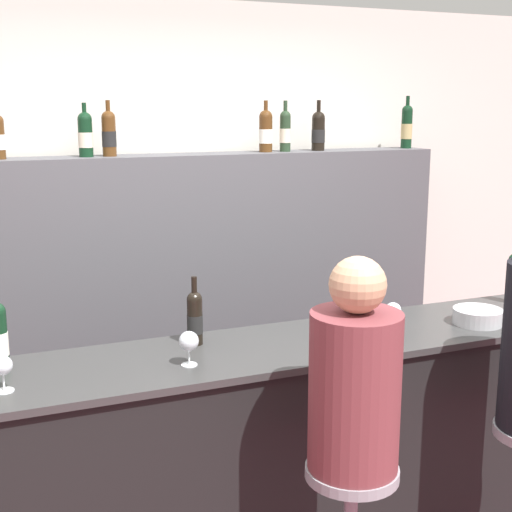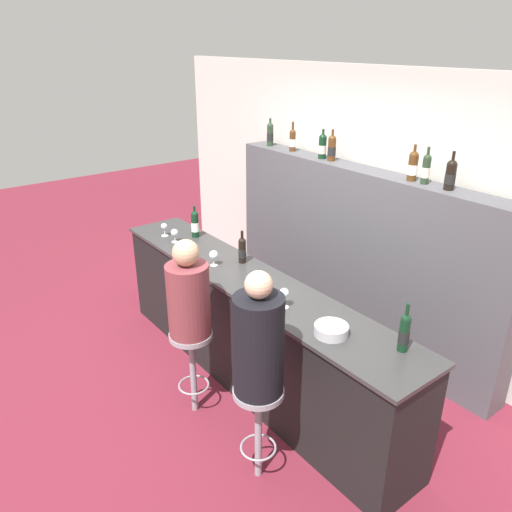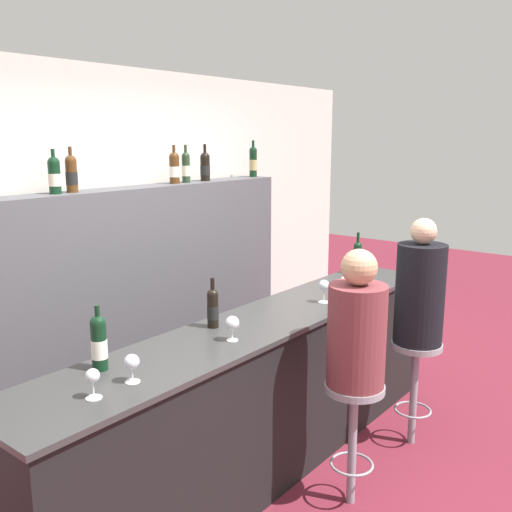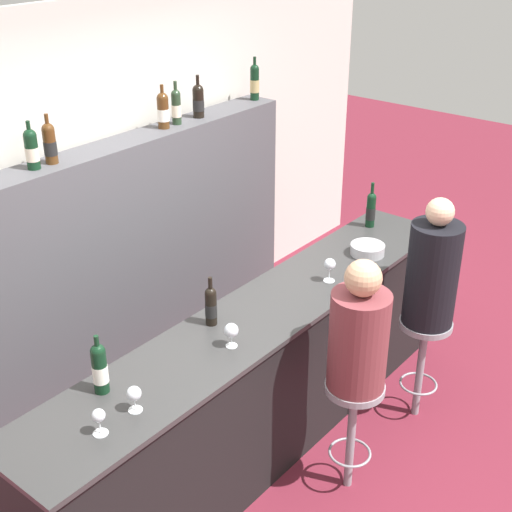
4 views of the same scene
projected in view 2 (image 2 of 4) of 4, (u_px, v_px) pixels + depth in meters
ground_plane at (226, 389)px, 4.35m from camera, size 16.00×16.00×0.00m
wall_back at (375, 208)px, 4.83m from camera, size 6.40×0.05×2.60m
bar_counter at (250, 330)px, 4.30m from camera, size 3.41×0.57×1.00m
back_bar_cabinet at (355, 255)px, 4.88m from camera, size 3.20×0.28×1.72m
wine_bottle_counter_0 at (195, 224)px, 4.91m from camera, size 0.08×0.08×0.32m
wine_bottle_counter_1 at (242, 250)px, 4.34m from camera, size 0.07×0.07×0.30m
wine_bottle_counter_2 at (404, 332)px, 3.10m from camera, size 0.07×0.07×0.34m
wine_bottle_backbar_0 at (270, 134)px, 5.46m from camera, size 0.07×0.07×0.30m
wine_bottle_backbar_1 at (293, 140)px, 5.20m from camera, size 0.07×0.07×0.30m
wine_bottle_backbar_2 at (323, 146)px, 4.87m from camera, size 0.08×0.08×0.29m
wine_bottle_backbar_3 at (332, 148)px, 4.78m from camera, size 0.08×0.08×0.30m
wine_bottle_backbar_4 at (413, 166)px, 4.11m from camera, size 0.08×0.08×0.30m
wine_bottle_backbar_5 at (426, 169)px, 4.02m from camera, size 0.07×0.07×0.30m
wine_bottle_backbar_6 at (451, 175)px, 3.86m from camera, size 0.08×0.08×0.30m
wine_glass_0 at (164, 227)px, 4.94m from camera, size 0.07×0.07×0.13m
wine_glass_1 at (174, 233)px, 4.79m from camera, size 0.07×0.07×0.13m
wine_glass_2 at (214, 255)px, 4.29m from camera, size 0.08×0.08×0.14m
wine_glass_3 at (284, 294)px, 3.61m from camera, size 0.07×0.07×0.15m
metal_bowl at (331, 330)px, 3.31m from camera, size 0.23×0.23×0.07m
bar_stool_left at (192, 352)px, 3.90m from camera, size 0.34×0.34×0.73m
guest_seated_left at (188, 295)px, 3.70m from camera, size 0.32×0.32×0.77m
bar_stool_right at (258, 410)px, 3.28m from camera, size 0.34×0.34×0.73m
guest_seated_right at (259, 342)px, 3.07m from camera, size 0.32×0.32×0.84m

